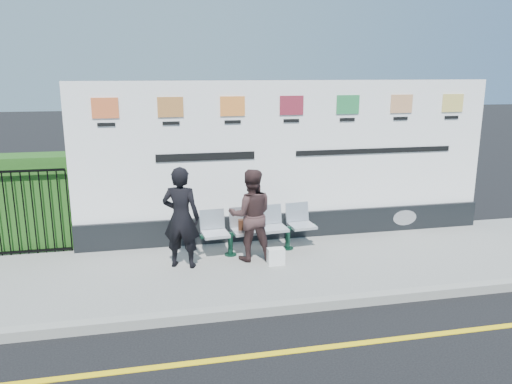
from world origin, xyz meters
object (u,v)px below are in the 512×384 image
bench (260,240)px  woman_right (251,215)px  woman_left (181,218)px  billboard (289,171)px

bench → woman_right: bearing=-130.8°
woman_left → woman_right: 1.18m
billboard → woman_right: bearing=-132.4°
billboard → bench: 1.51m
billboard → bench: size_ratio=3.89×
billboard → bench: billboard is taller
woman_right → billboard: bearing=-126.6°
woman_right → bench: bearing=-119.8°
woman_left → woman_right: woman_left is taller
woman_left → woman_right: (1.18, 0.09, -0.05)m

